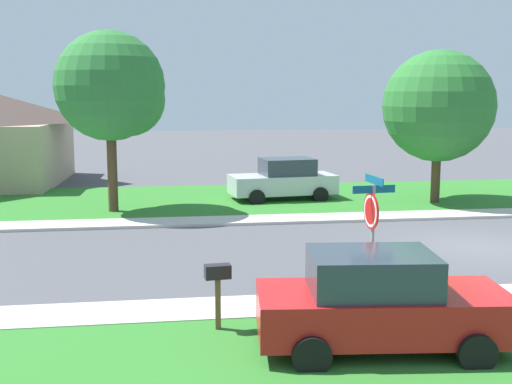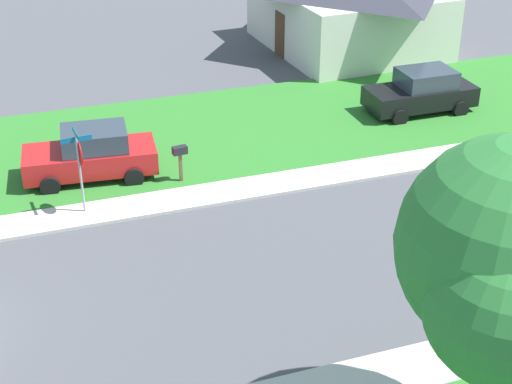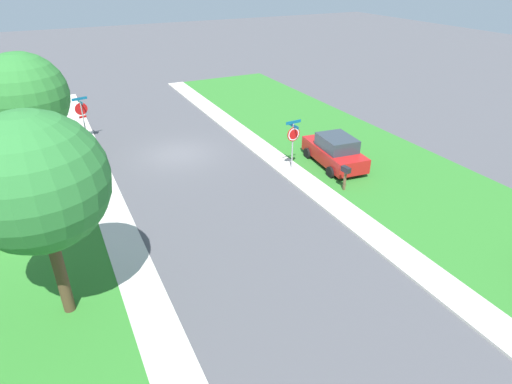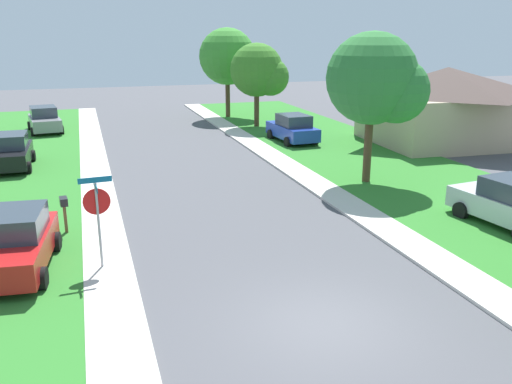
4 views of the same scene
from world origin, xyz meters
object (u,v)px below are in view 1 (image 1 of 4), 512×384
Objects in this scene: mailbox at (218,280)px; tree_corner_large at (440,110)px; car_silver_behind_trees at (284,180)px; tree_sidewalk_mid at (114,90)px; stop_sign_far_corner at (372,219)px; car_red_across_road at (379,303)px.

tree_corner_large is at bearing -36.82° from mailbox.
car_silver_behind_trees is 3.42× the size of mailbox.
stop_sign_far_corner is at bearing -153.98° from tree_sidewalk_mid.
mailbox is (-13.13, -2.64, -3.53)m from tree_sidewalk_mid.
car_silver_behind_trees is at bearing -3.01° from stop_sign_far_corner.
tree_corner_large is at bearing -103.28° from car_silver_behind_trees.
car_red_across_road is at bearing 175.34° from car_silver_behind_trees.
tree_sidewalk_mid is 1.09× the size of tree_corner_large.
mailbox is at bearing -168.65° from tree_sidewalk_mid.
stop_sign_far_corner is 3.54m from mailbox.
car_silver_behind_trees is 0.73× the size of tree_corner_large.
tree_sidewalk_mid reaches higher than stop_sign_far_corner.
stop_sign_far_corner is 2.11× the size of mailbox.
tree_corner_large is 4.67× the size of mailbox.
tree_corner_large reaches higher than car_silver_behind_trees.
tree_sidewalk_mid reaches higher than car_silver_behind_trees.
car_red_across_road is at bearing -115.69° from mailbox.
car_silver_behind_trees is 0.67× the size of tree_sidewalk_mid.
tree_corner_large is (14.69, -7.35, 2.89)m from car_red_across_road.
car_red_across_road is 15.80m from tree_sidewalk_mid.
mailbox is at bearing 143.18° from tree_corner_large.
car_red_across_road is 0.73× the size of tree_corner_large.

